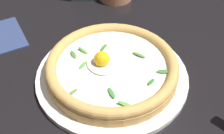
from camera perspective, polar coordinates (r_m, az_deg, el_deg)
name	(u,v)px	position (r m, az deg, el deg)	size (l,w,h in m)	color
ground_plane	(91,75)	(0.67, -4.16, -1.65)	(2.40, 2.40, 0.03)	black
pizza_plate	(112,75)	(0.64, 0.00, -1.68)	(0.33, 0.33, 0.01)	white
pizza	(112,67)	(0.62, -0.03, 0.01)	(0.28, 0.28, 0.06)	tan
folded_napkin	(4,35)	(0.80, -20.36, 5.91)	(0.14, 0.09, 0.01)	navy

